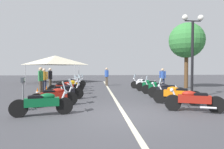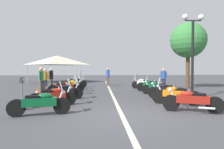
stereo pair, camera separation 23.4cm
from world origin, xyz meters
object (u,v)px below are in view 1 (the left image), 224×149
motorcycle_right_row_4 (149,85)px  motorcycle_left_row_5 (71,84)px  motorcycle_right_row_1 (176,94)px  roadside_tree_0 (187,41)px  bystander_1 (163,77)px  motorcycle_left_row_1 (55,96)px  motorcycle_right_row_0 (193,100)px  traffic_cone_1 (47,91)px  street_lamp_twin_globe (193,41)px  motorcycle_right_row_2 (166,90)px  bystander_0 (50,77)px  motorcycle_left_row_0 (43,103)px  bystander_3 (107,75)px  motorcycle_right_row_5 (142,83)px  motorcycle_left_row_2 (64,91)px  motorcycle_left_row_6 (75,82)px  bystander_4 (41,78)px  traffic_cone_0 (38,93)px  motorcycle_left_row_3 (65,88)px  event_tent (55,60)px  parking_meter (23,87)px  motorcycle_right_row_3 (156,87)px  motorcycle_left_row_4 (70,85)px  bystander_2 (44,78)px

motorcycle_right_row_4 → motorcycle_left_row_5: bearing=4.3°
motorcycle_right_row_1 → roadside_tree_0: (7.08, -3.96, 3.55)m
bystander_1 → motorcycle_right_row_1: bearing=18.9°
motorcycle_left_row_1 → motorcycle_right_row_0: size_ratio=0.96×
traffic_cone_1 → roadside_tree_0: size_ratio=0.11×
street_lamp_twin_globe → motorcycle_left_row_5: bearing=55.3°
motorcycle_right_row_2 → bystander_0: 8.94m
motorcycle_left_row_0 → bystander_3: size_ratio=1.22×
motorcycle_right_row_5 → street_lamp_twin_globe: (-5.19, -1.53, 2.73)m
motorcycle_left_row_2 → motorcycle_left_row_6: (6.65, 0.17, -0.01)m
motorcycle_left_row_0 → bystander_1: (8.13, -7.28, 0.52)m
bystander_3 → roadside_tree_0: bearing=121.5°
street_lamp_twin_globe → bystander_1: bearing=-0.9°
motorcycle_left_row_6 → bystander_4: 4.67m
motorcycle_right_row_2 → traffic_cone_1: size_ratio=3.20×
motorcycle_right_row_5 → street_lamp_twin_globe: street_lamp_twin_globe is taller
motorcycle_left_row_1 → bystander_4: (4.03, 1.74, 0.57)m
traffic_cone_1 → bystander_1: bearing=-70.1°
traffic_cone_0 → traffic_cone_1: (0.97, -0.25, 0.00)m
motorcycle_left_row_3 → motorcycle_right_row_2: size_ratio=1.01×
bystander_3 → event_tent: size_ratio=0.31×
motorcycle_right_row_2 → parking_meter: size_ratio=1.53×
motorcycle_left_row_0 → event_tent: bearing=88.0°
motorcycle_left_row_0 → motorcycle_left_row_6: size_ratio=1.07×
bystander_4 → event_tent: 10.70m
parking_meter → bystander_1: (6.57, -8.54, 0.09)m
motorcycle_left_row_0 → motorcycle_left_row_5: (8.28, 0.08, -0.01)m
street_lamp_twin_globe → roadside_tree_0: roadside_tree_0 is taller
traffic_cone_0 → bystander_1: 9.61m
event_tent → roadside_tree_0: bearing=-120.9°
bystander_3 → motorcycle_left_row_6: bearing=-12.2°
motorcycle_left_row_0 → motorcycle_right_row_1: (1.62, -5.59, 0.02)m
motorcycle_left_row_1 → bystander_3: bearing=55.3°
motorcycle_left_row_5 → motorcycle_right_row_3: bearing=-39.0°
motorcycle_right_row_2 → traffic_cone_1: 7.17m
motorcycle_left_row_3 → roadside_tree_0: (3.60, -9.61, 3.55)m
event_tent → motorcycle_right_row_4: bearing=-137.5°
motorcycle_left_row_4 → motorcycle_right_row_4: (-0.05, -5.72, -0.02)m
motorcycle_left_row_6 → bystander_4: bystander_4 is taller
motorcycle_left_row_3 → parking_meter: (-3.54, 1.21, 0.42)m
bystander_4 → motorcycle_right_row_4: bearing=17.9°
motorcycle_left_row_4 → bystander_3: bearing=35.7°
motorcycle_right_row_5 → bystander_2: bystander_2 is taller
motorcycle_right_row_1 → motorcycle_right_row_5: size_ratio=1.08×
motorcycle_left_row_5 → motorcycle_right_row_5: motorcycle_right_row_5 is taller
motorcycle_left_row_0 → roadside_tree_0: size_ratio=0.38×
motorcycle_right_row_1 → motorcycle_right_row_0: bearing=120.0°
motorcycle_right_row_4 → bystander_0: size_ratio=1.13×
motorcycle_left_row_1 → street_lamp_twin_globe: (1.60, -7.15, 2.73)m
traffic_cone_0 → bystander_2: bearing=8.4°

